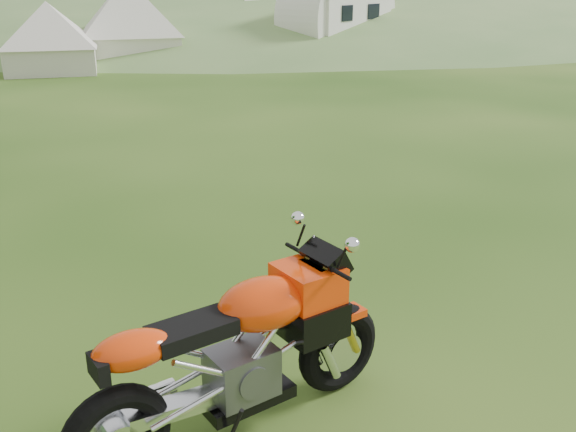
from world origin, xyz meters
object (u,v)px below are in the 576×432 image
tent_left (50,35)px  tent_mid (129,23)px  sport_motorcycle (238,343)px  tent_right (252,20)px  caravan (337,23)px

tent_left → tent_mid: 3.25m
sport_motorcycle → tent_right: (10.74, 22.58, 0.56)m
tent_left → tent_right: 9.37m
sport_motorcycle → caravan: (12.82, 19.04, 0.56)m
tent_mid → caravan: size_ratio=0.61×
caravan → tent_right: bearing=98.1°
tent_right → caravan: size_ratio=0.54×
tent_mid → caravan: tent_mid is taller
sport_motorcycle → tent_right: 25.01m
tent_right → sport_motorcycle: bearing=-98.9°
sport_motorcycle → tent_left: tent_left is taller
tent_left → caravan: 10.89m
caravan → tent_mid: bearing=146.2°
sport_motorcycle → caravan: caravan is taller
tent_left → tent_mid: tent_mid is taller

